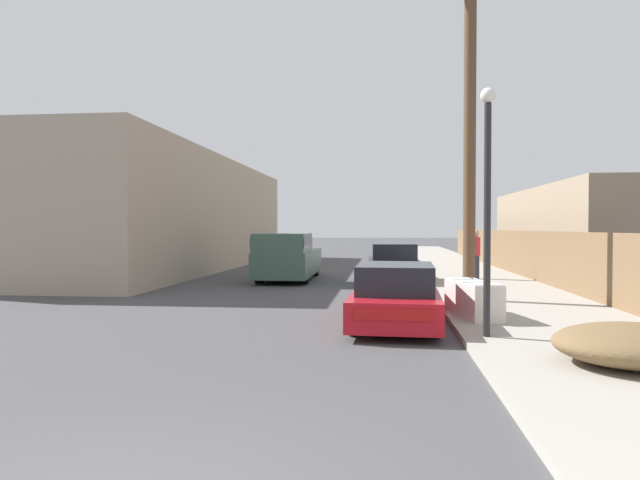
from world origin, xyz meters
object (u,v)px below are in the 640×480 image
(parked_sports_car_red, at_px, (396,297))
(pickup_truck, at_px, (287,257))
(discarded_fridge, at_px, (473,299))
(brush_pile, at_px, (634,345))
(street_lamp, at_px, (487,191))
(car_parked_mid, at_px, (393,265))
(pedestrian, at_px, (476,253))
(utility_pole, at_px, (470,124))

(parked_sports_car_red, xyz_separation_m, pickup_truck, (-3.86, 9.42, 0.32))
(discarded_fridge, height_order, pickup_truck, pickup_truck)
(discarded_fridge, bearing_deg, brush_pile, -82.38)
(parked_sports_car_red, relative_size, street_lamp, 1.06)
(car_parked_mid, distance_m, street_lamp, 10.83)
(discarded_fridge, relative_size, car_parked_mid, 0.45)
(pickup_truck, relative_size, street_lamp, 1.29)
(street_lamp, relative_size, pedestrian, 2.38)
(brush_pile, height_order, pedestrian, pedestrian)
(utility_pole, bearing_deg, street_lamp, -94.98)
(pedestrian, bearing_deg, car_parked_mid, -164.49)
(discarded_fridge, bearing_deg, pickup_truck, 109.23)
(parked_sports_car_red, bearing_deg, car_parked_mid, 91.67)
(brush_pile, bearing_deg, car_parked_mid, 103.71)
(pickup_truck, distance_m, pedestrian, 6.99)
(street_lamp, bearing_deg, pickup_truck, 115.68)
(discarded_fridge, xyz_separation_m, utility_pole, (0.33, 2.84, 4.20))
(discarded_fridge, bearing_deg, utility_pole, 71.06)
(pickup_truck, height_order, pedestrian, pedestrian)
(street_lamp, bearing_deg, brush_pile, -49.45)
(parked_sports_car_red, bearing_deg, pickup_truck, 114.62)
(pickup_truck, bearing_deg, discarded_fridge, 121.11)
(parked_sports_car_red, bearing_deg, discarded_fridge, 19.11)
(parked_sports_car_red, distance_m, car_parked_mid, 8.80)
(parked_sports_car_red, relative_size, brush_pile, 2.13)
(pedestrian, bearing_deg, street_lamp, -98.02)
(discarded_fridge, height_order, car_parked_mid, car_parked_mid)
(discarded_fridge, height_order, pedestrian, pedestrian)
(utility_pole, distance_m, pedestrian, 7.37)
(pedestrian, bearing_deg, discarded_fridge, -99.25)
(parked_sports_car_red, xyz_separation_m, car_parked_mid, (0.10, 8.80, 0.09))
(discarded_fridge, height_order, parked_sports_car_red, parked_sports_car_red)
(discarded_fridge, xyz_separation_m, brush_pile, (1.51, -4.15, -0.09))
(brush_pile, distance_m, pedestrian, 13.31)
(parked_sports_car_red, distance_m, brush_pile, 4.83)
(discarded_fridge, distance_m, car_parked_mid, 8.45)
(car_parked_mid, distance_m, utility_pole, 7.04)
(pickup_truck, bearing_deg, car_parked_mid, 170.59)
(street_lamp, height_order, pedestrian, street_lamp)
(parked_sports_car_red, height_order, utility_pole, utility_pole)
(car_parked_mid, xyz_separation_m, pickup_truck, (-3.96, 0.62, 0.23))
(pickup_truck, distance_m, street_lamp, 12.53)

